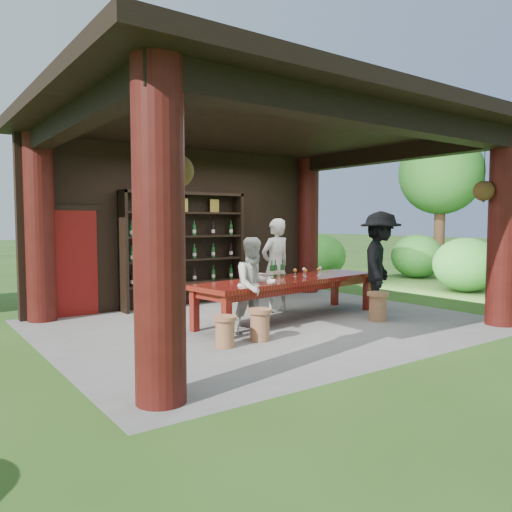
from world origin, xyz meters
TOP-DOWN VIEW (x-y plane):
  - ground at (0.00, 0.00)m, footprint 90.00×90.00m
  - pavilion at (-0.01, 0.43)m, footprint 7.50×6.00m
  - wine_shelf at (-0.36, 2.45)m, footprint 2.70×0.41m
  - tasting_table at (0.51, 0.06)m, footprint 4.01×1.53m
  - stool_near_left at (-0.88, -0.93)m, footprint 0.36×0.36m
  - stool_near_right at (1.71, -0.95)m, footprint 0.39×0.39m
  - stool_far_left at (-1.51, -0.96)m, footprint 0.34×0.34m
  - host at (0.76, 0.81)m, footprint 0.69×0.48m
  - guest_woman at (-0.65, -0.47)m, footprint 0.79×0.65m
  - guest_man at (2.00, -0.73)m, footprint 1.45×1.32m
  - table_bottles at (0.45, 0.38)m, footprint 0.36×0.13m
  - table_glasses at (1.06, 0.17)m, footprint 0.74×0.28m
  - napkin_basket at (-0.29, -0.07)m, footprint 0.28×0.21m
  - shrubs at (2.94, 1.10)m, footprint 19.26×9.39m
  - trees at (4.09, 1.71)m, footprint 22.25×9.72m

SIDE VIEW (x-z plane):
  - ground at x=0.00m, z-range 0.00..0.00m
  - stool_far_left at x=-1.51m, z-range 0.01..0.46m
  - stool_near_left at x=-0.88m, z-range 0.01..0.49m
  - stool_near_right at x=1.71m, z-range 0.02..0.53m
  - shrubs at x=2.94m, z-range -0.14..1.22m
  - tasting_table at x=0.51m, z-range 0.26..1.01m
  - guest_woman at x=-0.65m, z-range 0.00..1.52m
  - napkin_basket at x=-0.29m, z-range 0.75..0.89m
  - table_glasses at x=1.06m, z-range 0.75..0.90m
  - table_bottles at x=0.45m, z-range 0.75..1.06m
  - host at x=0.76m, z-range 0.00..1.82m
  - guest_man at x=2.00m, z-range 0.00..1.95m
  - wine_shelf at x=-0.36m, z-range 0.00..2.38m
  - pavilion at x=-0.01m, z-range 0.33..3.93m
  - trees at x=4.09m, z-range 0.97..5.77m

